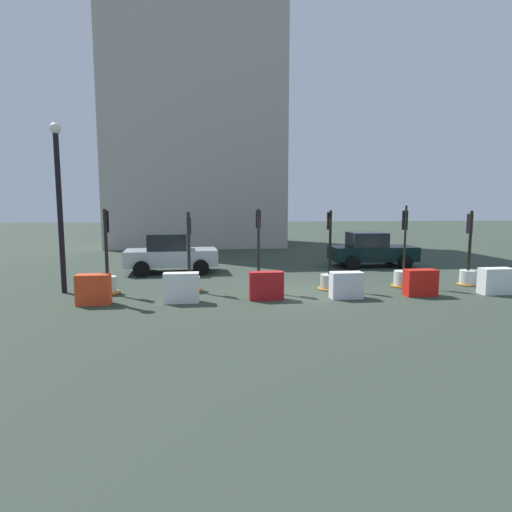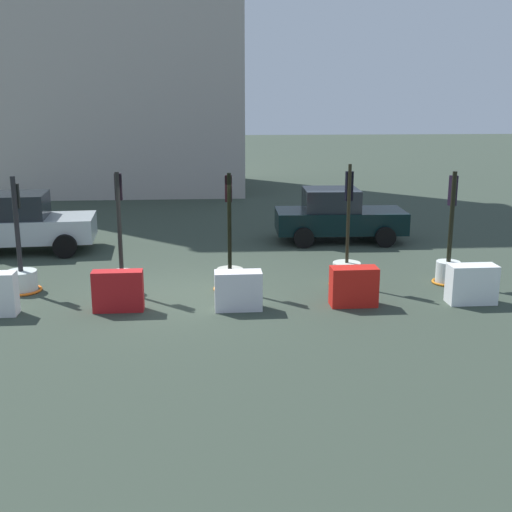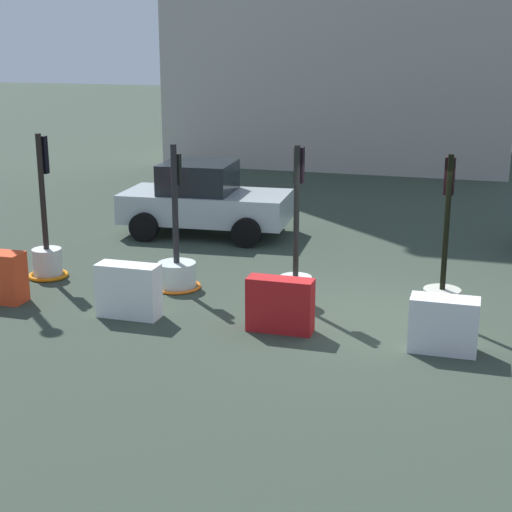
% 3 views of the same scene
% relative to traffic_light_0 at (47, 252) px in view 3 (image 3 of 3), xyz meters
% --- Properties ---
extents(ground_plane, '(120.00, 120.00, 0.00)m').
position_rel_traffic_light_0_xyz_m(ground_plane, '(6.43, -0.35, -0.52)').
color(ground_plane, '#323E32').
extents(traffic_light_0, '(0.78, 0.78, 2.82)m').
position_rel_traffic_light_0_xyz_m(traffic_light_0, '(0.00, 0.00, 0.00)').
color(traffic_light_0, silver).
rests_on(traffic_light_0, ground_plane).
extents(traffic_light_1, '(0.90, 0.90, 2.71)m').
position_rel_traffic_light_0_xyz_m(traffic_light_1, '(2.70, 0.11, -0.11)').
color(traffic_light_1, silver).
rests_on(traffic_light_1, ground_plane).
extents(traffic_light_2, '(0.57, 0.57, 2.82)m').
position_rel_traffic_light_0_xyz_m(traffic_light_2, '(5.06, -0.15, 0.09)').
color(traffic_light_2, silver).
rests_on(traffic_light_2, ground_plane).
extents(traffic_light_3, '(0.80, 0.80, 2.77)m').
position_rel_traffic_light_0_xyz_m(traffic_light_3, '(7.57, -0.12, -0.07)').
color(traffic_light_3, '#ABAC9F').
rests_on(traffic_light_3, ground_plane).
extents(construction_barrier_1, '(1.06, 0.43, 0.92)m').
position_rel_traffic_light_0_xyz_m(construction_barrier_1, '(2.53, -1.58, -0.06)').
color(construction_barrier_1, white).
rests_on(construction_barrier_1, ground_plane).
extents(construction_barrier_2, '(1.07, 0.38, 0.88)m').
position_rel_traffic_light_0_xyz_m(construction_barrier_2, '(5.15, -1.48, -0.08)').
color(construction_barrier_2, red).
rests_on(construction_barrier_2, ground_plane).
extents(construction_barrier_3, '(1.01, 0.48, 0.84)m').
position_rel_traffic_light_0_xyz_m(construction_barrier_3, '(7.70, -1.57, -0.10)').
color(construction_barrier_3, silver).
rests_on(construction_barrier_3, ground_plane).
extents(car_silver_hatchback, '(4.05, 2.43, 1.72)m').
position_rel_traffic_light_0_xyz_m(car_silver_hatchback, '(1.69, 4.20, 0.31)').
color(car_silver_hatchback, '#ADB7BB').
rests_on(car_silver_hatchback, ground_plane).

